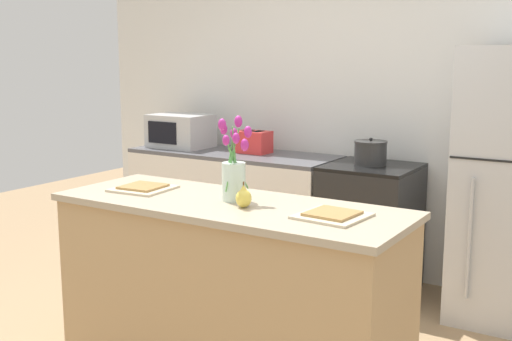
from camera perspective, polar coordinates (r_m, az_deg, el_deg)
back_wall at (r=4.86m, az=11.13°, el=6.37°), size 5.20×0.08×2.70m
kitchen_island at (r=3.29m, az=-2.36°, el=-10.88°), size 1.80×0.66×0.95m
back_counter at (r=5.13m, az=-1.99°, el=-3.37°), size 1.68×0.60×0.91m
stove_range at (r=4.60m, az=10.10°, el=-5.13°), size 0.60×0.61×0.91m
flower_vase at (r=3.15m, az=-1.97°, el=-0.12°), size 0.15×0.16×0.42m
pear_figurine at (r=3.03m, az=-1.11°, el=-2.40°), size 0.08×0.08×0.12m
plate_setting_left at (r=3.49m, az=-10.05°, el=-1.54°), size 0.31×0.31×0.02m
plate_setting_right at (r=2.87m, az=6.76°, el=-3.97°), size 0.31×0.31×0.02m
toaster at (r=4.99m, az=-0.25°, el=2.56°), size 0.28×0.18×0.17m
cooking_pot at (r=4.51m, az=10.14°, el=1.57°), size 0.23×0.23×0.19m
microwave at (r=5.34m, az=-6.72°, el=3.53°), size 0.48×0.37×0.27m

